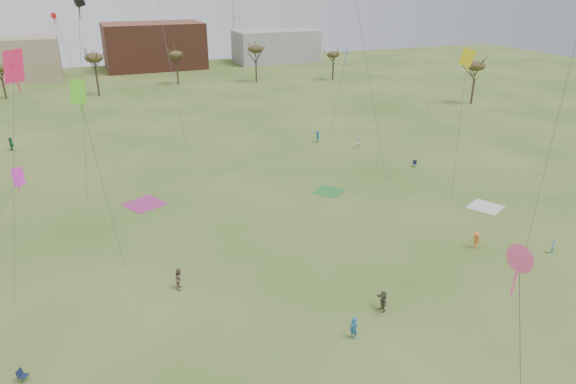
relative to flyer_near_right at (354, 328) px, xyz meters
name	(u,v)px	position (x,y,z in m)	size (l,w,h in m)	color
ground	(350,320)	(0.82, 1.89, -0.84)	(260.00, 260.00, 0.00)	#32581B
flyer_near_right	(354,328)	(0.00, 0.00, 0.00)	(0.62, 0.40, 1.69)	#22629F
spectator_fore_b	(180,278)	(-9.88, 10.78, 0.07)	(0.89, 0.70, 1.84)	#826553
spectator_fore_c	(383,301)	(3.59, 1.98, 0.00)	(1.56, 0.50, 1.68)	brown
flyer_mid_b	(476,240)	(16.72, 6.96, -0.02)	(1.07, 0.61, 1.66)	orange
flyer_mid_c	(553,246)	(22.51, 3.50, -0.12)	(0.53, 0.35, 1.45)	#69ACB0
spectator_mid_e	(359,143)	(21.67, 37.25, -0.05)	(0.77, 0.60, 1.59)	white
flyer_far_a	(11,144)	(-25.31, 55.86, 0.11)	(1.78, 0.57, 1.92)	#226641
flyer_far_c	(317,136)	(17.44, 42.44, 0.02)	(1.12, 0.65, 1.74)	#1D5786
blanket_cream	(485,207)	(24.17, 13.77, -0.84)	(3.20, 3.20, 0.03)	silver
blanket_plum	(145,204)	(-10.24, 28.83, -0.84)	(3.80, 3.80, 0.03)	#A23172
blanket_olive	(329,192)	(10.32, 24.22, -0.84)	(3.01, 3.01, 0.03)	#2D7D34
camp_chair_left	(24,378)	(-20.95, 4.20, -0.59)	(0.73, 0.72, 0.87)	#161F3C
camp_chair_right	(414,165)	(24.57, 27.46, -0.59)	(0.74, 0.74, 0.87)	#121832
kites_aloft	(190,9)	(-3.14, 31.17, 19.26)	(63.43, 62.27, 25.89)	#C9173E
tree_line	(146,65)	(-2.03, 81.02, 6.24)	(117.44, 49.32, 8.91)	#3A2B1E
building_brick	(154,46)	(5.82, 121.89, 5.16)	(26.00, 16.00, 12.00)	brown
building_grey	(276,46)	(40.82, 119.89, 3.66)	(24.00, 12.00, 9.00)	gray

